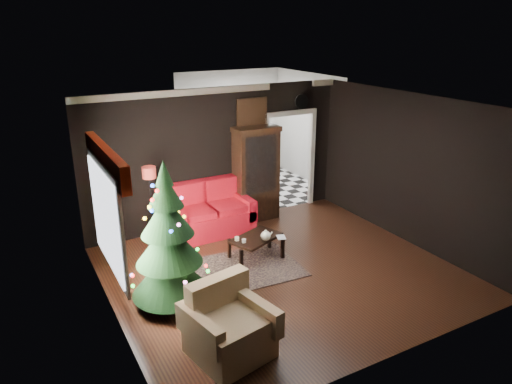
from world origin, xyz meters
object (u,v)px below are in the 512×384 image
christmas_tree (168,239)px  teapot (266,236)px  curio_cabinet (256,176)px  floor_lamp (152,208)px  wall_clock (301,101)px  armchair (229,323)px  kitchen_table (251,179)px  loveseat (210,209)px  coffee_table (256,247)px

christmas_tree → teapot: bearing=13.7°
christmas_tree → teapot: size_ratio=11.13×
curio_cabinet → floor_lamp: bearing=-169.9°
wall_clock → teapot: bearing=-135.0°
christmas_tree → teapot: (1.87, 0.46, -0.54)m
christmas_tree → armchair: (0.25, -1.46, -0.59)m
armchair → kitchen_table: size_ratio=1.26×
teapot → kitchen_table: bearing=65.8°
curio_cabinet → teapot: bearing=-113.9°
christmas_tree → teapot: 2.00m
loveseat → wall_clock: (2.35, 0.40, 1.88)m
curio_cabinet → floor_lamp: 2.40m
coffee_table → teapot: 0.37m
loveseat → wall_clock: wall_clock is taller
floor_lamp → loveseat: bearing=9.4°
floor_lamp → christmas_tree: christmas_tree is taller
armchair → coffee_table: armchair is taller
armchair → wall_clock: bearing=35.7°
loveseat → teapot: (0.34, -1.61, 0.01)m
loveseat → coffee_table: size_ratio=1.90×
coffee_table → kitchen_table: kitchen_table is taller
coffee_table → loveseat: bearing=100.6°
teapot → wall_clock: size_ratio=0.62×
loveseat → kitchen_table: (1.80, 1.65, -0.12)m
loveseat → wall_clock: size_ratio=5.31×
curio_cabinet → christmas_tree: size_ratio=0.86×
wall_clock → curio_cabinet: bearing=-171.5°
armchair → wall_clock: wall_clock is taller
christmas_tree → coffee_table: christmas_tree is taller
loveseat → curio_cabinet: 1.25m
curio_cabinet → coffee_table: curio_cabinet is taller
armchair → wall_clock: size_ratio=2.96×
curio_cabinet → teapot: curio_cabinet is taller
teapot → kitchen_table: (1.46, 3.26, -0.13)m
loveseat → armchair: bearing=-110.0°
armchair → coffee_table: bearing=42.5°
coffee_table → wall_clock: (2.09, 1.80, 2.17)m
coffee_table → wall_clock: size_ratio=2.80×
loveseat → teapot: size_ratio=8.60×
wall_clock → loveseat: bearing=-170.3°
armchair → kitchen_table: armchair is taller
floor_lamp → christmas_tree: size_ratio=0.69×
coffee_table → teapot: (0.08, -0.21, 0.29)m
teapot → kitchen_table: size_ratio=0.26×
christmas_tree → coffee_table: 2.08m
teapot → kitchen_table: kitchen_table is taller
curio_cabinet → coffee_table: 1.99m
curio_cabinet → floor_lamp: curio_cabinet is taller
christmas_tree → coffee_table: size_ratio=2.46×
loveseat → coffee_table: bearing=-79.4°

